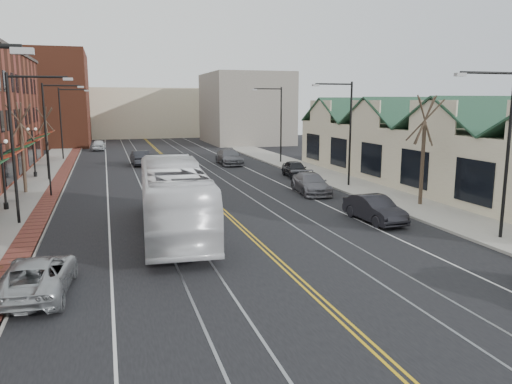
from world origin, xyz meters
TOP-DOWN VIEW (x-y plane):
  - ground at (0.00, 0.00)m, footprint 160.00×160.00m
  - sidewalk_left at (-12.00, 20.00)m, footprint 4.00×120.00m
  - sidewalk_right at (12.00, 20.00)m, footprint 4.00×120.00m
  - building_right at (18.00, 20.00)m, footprint 8.00×36.00m
  - backdrop_left at (-16.00, 70.00)m, footprint 14.00×18.00m
  - backdrop_mid at (0.00, 85.00)m, footprint 22.00×14.00m
  - backdrop_right at (15.00, 65.00)m, footprint 12.00×16.00m
  - streetlight_l_1 at (-11.05, 16.00)m, footprint 3.33×0.25m
  - streetlight_l_2 at (-11.05, 32.00)m, footprint 3.33×0.25m
  - streetlight_l_3 at (-11.05, 48.00)m, footprint 3.33×0.25m
  - streetlight_r_0 at (11.05, 6.00)m, footprint 3.33×0.25m
  - streetlight_r_1 at (11.05, 22.00)m, footprint 3.33×0.25m
  - streetlight_r_2 at (11.05, 38.00)m, footprint 3.33×0.25m
  - lamppost_l_2 at (-12.80, 20.00)m, footprint 0.84×0.28m
  - lamppost_l_3 at (-12.80, 34.00)m, footprint 0.84×0.28m
  - tree_left_near at (-12.50, 26.00)m, footprint 1.78×1.37m
  - tree_left_far at (-12.50, 42.00)m, footprint 1.66×1.28m
  - tree_right_mid at (12.50, 14.00)m, footprint 1.90×1.46m
  - traffic_signal at (-10.60, 24.00)m, footprint 0.18×0.15m
  - transit_bus at (-3.56, 12.05)m, footprint 3.91×13.27m
  - parked_suv at (-9.30, 4.96)m, footprint 2.65×5.11m
  - parked_car_b at (7.50, 11.10)m, footprint 1.82×4.57m
  - parked_car_c at (7.50, 20.20)m, footprint 2.59×5.27m
  - parked_car_d at (9.30, 27.95)m, footprint 2.09×4.39m
  - distant_car_left at (-3.34, 40.34)m, footprint 1.91×4.84m
  - distant_car_right at (5.81, 38.38)m, footprint 2.39×5.60m
  - distant_car_far at (-7.65, 58.58)m, footprint 1.95×4.42m

SIDE VIEW (x-z plane):
  - ground at x=0.00m, z-range 0.00..0.00m
  - sidewalk_left at x=-12.00m, z-range 0.00..0.15m
  - sidewalk_right at x=12.00m, z-range 0.00..0.15m
  - parked_suv at x=-9.30m, z-range 0.00..1.37m
  - parked_car_d at x=9.30m, z-range 0.00..1.45m
  - parked_car_c at x=7.50m, z-range 0.00..1.47m
  - distant_car_far at x=-7.65m, z-range 0.00..1.48m
  - parked_car_b at x=7.50m, z-range 0.00..1.48m
  - distant_car_left at x=-3.34m, z-range 0.00..1.57m
  - distant_car_right at x=5.81m, z-range 0.00..1.61m
  - transit_bus at x=-3.56m, z-range 0.00..3.65m
  - lamppost_l_2 at x=-12.80m, z-range 0.07..4.34m
  - lamppost_l_3 at x=-12.80m, z-range 0.07..4.34m
  - building_right at x=18.00m, z-range 0.00..4.60m
  - traffic_signal at x=-10.60m, z-range 0.45..4.25m
  - tree_left_far at x=-12.50m, z-range 0.26..6.29m
  - tree_left_near at x=-12.50m, z-range 0.27..6.75m
  - tree_right_mid at x=12.50m, z-range 0.28..7.22m
  - backdrop_mid at x=0.00m, z-range 0.00..9.00m
  - streetlight_l_1 at x=-11.05m, z-range 1.03..9.03m
  - streetlight_l_2 at x=-11.05m, z-range 1.03..9.03m
  - streetlight_l_3 at x=-11.05m, z-range 1.03..9.03m
  - streetlight_r_0 at x=11.05m, z-range 1.03..9.03m
  - streetlight_r_1 at x=11.05m, z-range 1.03..9.03m
  - streetlight_r_2 at x=11.05m, z-range 1.03..9.03m
  - backdrop_right at x=15.00m, z-range 0.00..11.00m
  - backdrop_left at x=-16.00m, z-range 0.00..14.00m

